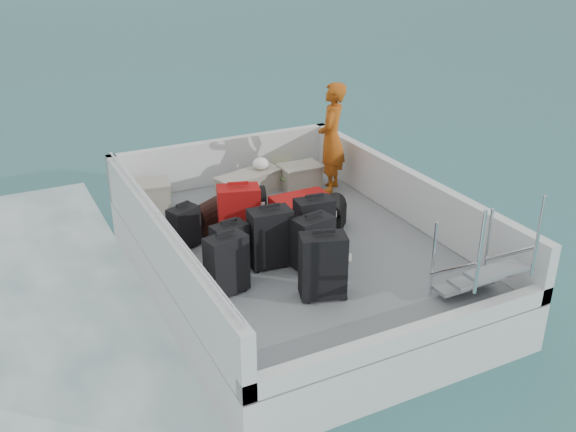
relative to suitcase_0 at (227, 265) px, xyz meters
The scene contains 23 objects.
ground 1.72m from the suitcase_0, 30.73° to the left, with size 160.00×160.00×0.00m, color #16474F.
ferry_hull 1.57m from the suitcase_0, 30.73° to the left, with size 3.60×5.00×0.60m, color silver.
deck 1.47m from the suitcase_0, 30.73° to the left, with size 3.30×4.70×0.02m, color slate.
deck_fittings 1.62m from the suitcase_0, 14.52° to the left, with size 3.60×5.00×0.90m.
suitcase_0 is the anchor object (origin of this frame).
suitcase_1 0.46m from the suitcase_0, 63.71° to the left, with size 0.41×0.23×0.61m, color black.
suitcase_2 1.26m from the suitcase_0, 93.15° to the left, with size 0.37×0.22×0.55m, color black.
suitcase_3 1.04m from the suitcase_0, 31.58° to the right, with size 0.49×0.29×0.75m, color black.
suitcase_4 0.78m from the suitcase_0, 27.28° to the left, with size 0.49×0.29×0.72m, color black.
suitcase_5 1.32m from the suitcase_0, 61.37° to the left, with size 0.53×0.32×0.73m, color #9C0C0D.
suitcase_6 1.12m from the suitcase_0, ahead, with size 0.47×0.27×0.64m, color black.
suitcase_7 1.47m from the suitcase_0, 20.97° to the left, with size 0.47×0.27×0.66m, color black.
suitcase_8 2.15m from the suitcase_0, 39.48° to the left, with size 0.53×0.80×0.32m, color #9C0C0D.
duffel_0 1.63m from the suitcase_0, 76.99° to the left, with size 0.48×0.30×0.32m, color black, non-canonical shape.
duffel_1 2.09m from the suitcase_0, 59.58° to the left, with size 0.43×0.30×0.32m, color black, non-canonical shape.
duffel_2 2.12m from the suitcase_0, 26.45° to the left, with size 0.42×0.30×0.32m, color black, non-canonical shape.
crate_0 2.67m from the suitcase_0, 93.58° to the left, with size 0.62×0.42×0.37m, color gray.
crate_1 2.65m from the suitcase_0, 64.85° to the left, with size 0.55×0.38×0.33m, color gray.
crate_2 3.01m from the suitcase_0, 58.39° to the left, with size 0.52×0.36×0.31m, color gray.
crate_3 3.20m from the suitcase_0, 47.75° to the left, with size 0.58×0.40×0.35m, color gray.
yellow_bag 3.67m from the suitcase_0, 52.98° to the left, with size 0.28×0.26×0.22m, color yellow.
white_bag 3.01m from the suitcase_0, 58.39° to the left, with size 0.24×0.24×0.18m, color white.
passenger 3.31m from the suitcase_0, 39.65° to the left, with size 0.61×0.40×1.66m, color orange.
Camera 1 is at (-3.38, -6.48, 4.35)m, focal length 40.00 mm.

